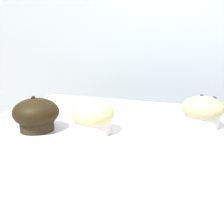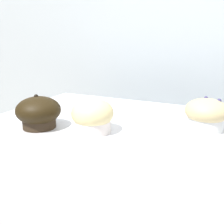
# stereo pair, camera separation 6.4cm
# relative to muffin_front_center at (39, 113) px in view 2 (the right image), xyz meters

# --- Properties ---
(wall_back) EXTENTS (3.20, 0.10, 1.80)m
(wall_back) POSITION_rel_muffin_front_center_xyz_m (0.32, 0.66, -0.04)
(wall_back) COLOR #A8B2B7
(wall_back) RESTS_ON ground
(muffin_front_center) EXTENTS (0.11, 0.11, 0.08)m
(muffin_front_center) POSITION_rel_muffin_front_center_xyz_m (0.00, 0.00, 0.00)
(muffin_front_center) COLOR #2D2216
(muffin_front_center) RESTS_ON display_counter
(muffin_back_left) EXTENTS (0.10, 0.10, 0.08)m
(muffin_back_left) POSITION_rel_muffin_front_center_xyz_m (0.14, 0.03, 0.00)
(muffin_back_left) COLOR silver
(muffin_back_left) RESTS_ON display_counter
(muffin_back_right) EXTENTS (0.10, 0.10, 0.08)m
(muffin_back_right) POSITION_rel_muffin_front_center_xyz_m (0.38, 0.16, 0.00)
(muffin_back_right) COLOR silver
(muffin_back_right) RESTS_ON display_counter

